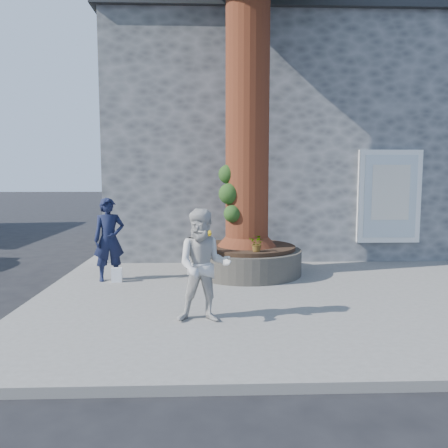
{
  "coord_description": "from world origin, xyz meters",
  "views": [
    {
      "loc": [
        -0.01,
        -7.11,
        2.15
      ],
      "look_at": [
        0.29,
        1.34,
        1.25
      ],
      "focal_mm": 35.0,
      "sensor_mm": 36.0,
      "label": 1
    }
  ],
  "objects": [
    {
      "name": "ground",
      "position": [
        0.0,
        0.0,
        0.0
      ],
      "size": [
        120.0,
        120.0,
        0.0
      ],
      "primitive_type": "plane",
      "color": "black",
      "rests_on": "ground"
    },
    {
      "name": "pavement",
      "position": [
        1.5,
        1.0,
        0.06
      ],
      "size": [
        9.0,
        8.0,
        0.12
      ],
      "primitive_type": "cube",
      "color": "slate",
      "rests_on": "ground"
    },
    {
      "name": "yellow_line",
      "position": [
        -3.05,
        1.0,
        0.0
      ],
      "size": [
        0.1,
        30.0,
        0.01
      ],
      "primitive_type": "cube",
      "color": "yellow",
      "rests_on": "ground"
    },
    {
      "name": "stone_shop",
      "position": [
        2.5,
        7.2,
        3.16
      ],
      "size": [
        10.3,
        8.3,
        6.3
      ],
      "color": "#4B4D50",
      "rests_on": "ground"
    },
    {
      "name": "planter",
      "position": [
        0.8,
        2.0,
        0.41
      ],
      "size": [
        2.3,
        2.3,
        0.6
      ],
      "color": "black",
      "rests_on": "pavement"
    },
    {
      "name": "man",
      "position": [
        -1.97,
        1.47,
        0.94
      ],
      "size": [
        0.7,
        0.57,
        1.64
      ],
      "primitive_type": "imported",
      "rotation": [
        0.0,
        0.0,
        0.35
      ],
      "color": "black",
      "rests_on": "pavement"
    },
    {
      "name": "woman",
      "position": [
        -0.08,
        -1.09,
        0.92
      ],
      "size": [
        0.8,
        0.63,
        1.6
      ],
      "primitive_type": "imported",
      "rotation": [
        0.0,
        0.0,
        -0.03
      ],
      "color": "#BBB8B3",
      "rests_on": "pavement"
    },
    {
      "name": "shopping_bag",
      "position": [
        -1.8,
        1.32,
        0.26
      ],
      "size": [
        0.21,
        0.14,
        0.28
      ],
      "primitive_type": "cube",
      "rotation": [
        0.0,
        0.0,
        0.1
      ],
      "color": "white",
      "rests_on": "pavement"
    },
    {
      "name": "plant_a",
      "position": [
        -0.05,
        2.43,
        0.89
      ],
      "size": [
        0.21,
        0.18,
        0.33
      ],
      "primitive_type": "imported",
      "rotation": [
        0.0,
        0.0,
        0.41
      ],
      "color": "gray",
      "rests_on": "planter"
    },
    {
      "name": "plant_b",
      "position": [
        -0.05,
        1.15,
        0.94
      ],
      "size": [
        0.29,
        0.3,
        0.43
      ],
      "primitive_type": "imported",
      "rotation": [
        0.0,
        0.0,
        1.88
      ],
      "color": "gray",
      "rests_on": "planter"
    },
    {
      "name": "plant_c",
      "position": [
        -0.05,
        1.29,
        0.91
      ],
      "size": [
        0.25,
        0.25,
        0.38
      ],
      "primitive_type": "imported",
      "rotation": [
        0.0,
        0.0,
        3.38
      ],
      "color": "gray",
      "rests_on": "planter"
    },
    {
      "name": "plant_d",
      "position": [
        0.94,
        1.23,
        0.89
      ],
      "size": [
        0.4,
        0.39,
        0.33
      ],
      "primitive_type": "imported",
      "rotation": [
        0.0,
        0.0,
        5.62
      ],
      "color": "gray",
      "rests_on": "planter"
    }
  ]
}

